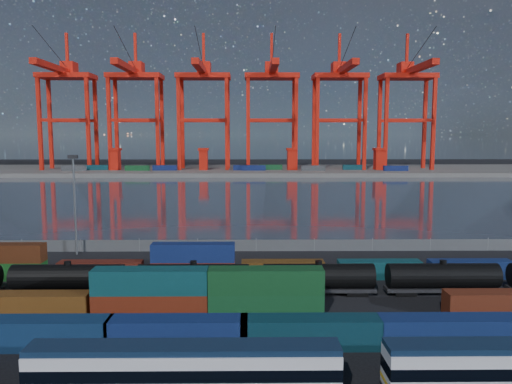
{
  "coord_description": "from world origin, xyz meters",
  "views": [
    {
      "loc": [
        -0.95,
        -55.84,
        19.87
      ],
      "look_at": [
        0.0,
        30.0,
        10.0
      ],
      "focal_mm": 35.0,
      "sensor_mm": 36.0,
      "label": 1
    }
  ],
  "objects": [
    {
      "name": "ground",
      "position": [
        0.0,
        0.0,
        0.0
      ],
      "size": [
        700.0,
        700.0,
        0.0
      ],
      "primitive_type": "plane",
      "color": "black",
      "rests_on": "ground"
    },
    {
      "name": "harbor_water",
      "position": [
        0.0,
        105.0,
        0.01
      ],
      "size": [
        700.0,
        700.0,
        0.0
      ],
      "primitive_type": "plane",
      "color": "#2F3745",
      "rests_on": "ground"
    },
    {
      "name": "far_quay",
      "position": [
        0.0,
        210.0,
        1.0
      ],
      "size": [
        700.0,
        70.0,
        2.0
      ],
      "primitive_type": "cube",
      "color": "#514F4C",
      "rests_on": "ground"
    },
    {
      "name": "distant_mountains",
      "position": [
        63.02,
        1600.0,
        220.29
      ],
      "size": [
        2470.0,
        1100.0,
        520.0
      ],
      "color": "#1E2630",
      "rests_on": "ground"
    },
    {
      "name": "container_row_south",
      "position": [
        2.3,
        -10.86,
        1.42
      ],
      "size": [
        128.82,
        2.67,
        2.84
      ],
      "color": "#46494C",
      "rests_on": "ground"
    },
    {
      "name": "container_row_mid",
      "position": [
        14.0,
        -2.96,
        1.98
      ],
      "size": [
        141.23,
        2.55,
        5.43
      ],
      "color": "#45464A",
      "rests_on": "ground"
    },
    {
      "name": "container_row_north",
      "position": [
        -9.39,
        11.68,
        1.86
      ],
      "size": [
        140.76,
        2.33,
        4.97
      ],
      "color": "navy",
      "rests_on": "ground"
    },
    {
      "name": "tanker_string",
      "position": [
        -0.27,
        4.37,
        2.19
      ],
      "size": [
        122.72,
        3.05,
        4.37
      ],
      "color": "black",
      "rests_on": "ground"
    },
    {
      "name": "waterfront_fence",
      "position": [
        -0.0,
        28.0,
        1.0
      ],
      "size": [
        160.12,
        0.12,
        2.2
      ],
      "color": "#595B5E",
      "rests_on": "ground"
    },
    {
      "name": "yard_light_mast",
      "position": [
        -30.0,
        26.0,
        9.3
      ],
      "size": [
        1.6,
        0.4,
        16.6
      ],
      "color": "slate",
      "rests_on": "ground"
    },
    {
      "name": "gantry_cranes",
      "position": [
        -7.5,
        203.1,
        43.89
      ],
      "size": [
        202.54,
        52.87,
        71.59
      ],
      "color": "red",
      "rests_on": "ground"
    },
    {
      "name": "quay_containers",
      "position": [
        -11.0,
        195.46,
        3.3
      ],
      "size": [
        172.58,
        10.99,
        2.6
      ],
      "color": "navy",
      "rests_on": "far_quay"
    },
    {
      "name": "straddle_carriers",
      "position": [
        -2.5,
        200.0,
        7.82
      ],
      "size": [
        140.0,
        7.0,
        11.1
      ],
      "color": "red",
      "rests_on": "far_quay"
    }
  ]
}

